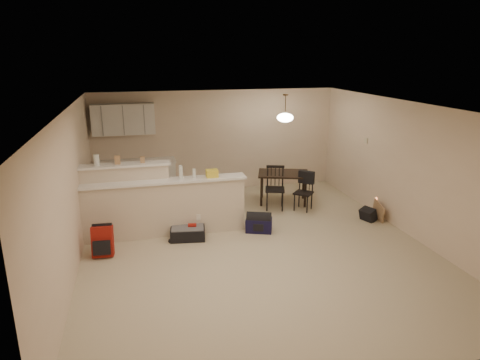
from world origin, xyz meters
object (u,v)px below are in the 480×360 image
object	(u,v)px
dining_table	(283,176)
pendant_lamp	(285,117)
navy_duffel	(259,225)
red_backpack	(103,241)
black_daypack	(368,215)
dining_chair_near	(275,188)
suitcase	(188,233)
dining_chair_far	(303,192)

from	to	relation	value
dining_table	pendant_lamp	bearing A→B (deg)	0.00
dining_table	navy_duffel	xyz separation A→B (m)	(-1.03, -1.53, -0.49)
red_backpack	navy_duffel	xyz separation A→B (m)	(2.88, 0.34, -0.13)
pendant_lamp	dining_table	bearing A→B (deg)	0.00
red_backpack	black_daypack	distance (m)	5.26
dining_table	pendant_lamp	xyz separation A→B (m)	(0.00, 0.00, 1.36)
dining_chair_near	suitcase	xyz separation A→B (m)	(-2.09, -1.16, -0.37)
red_backpack	dining_chair_far	bearing A→B (deg)	21.26
suitcase	black_daypack	world-z (taller)	black_daypack
dining_table	dining_chair_near	size ratio (longest dim) A/B	1.38
pendant_lamp	navy_duffel	distance (m)	2.61
red_backpack	black_daypack	bearing A→B (deg)	8.08
red_backpack	black_daypack	xyz separation A→B (m)	(5.25, 0.34, -0.13)
dining_chair_far	suitcase	bearing A→B (deg)	-118.21
dining_chair_near	navy_duffel	world-z (taller)	dining_chair_near
dining_chair_far	suitcase	world-z (taller)	dining_chair_far
dining_chair_near	dining_chair_far	world-z (taller)	dining_chair_near
dining_chair_near	black_daypack	world-z (taller)	dining_chair_near
pendant_lamp	suitcase	xyz separation A→B (m)	(-2.42, -1.53, -1.88)
dining_chair_near	black_daypack	bearing A→B (deg)	-16.86
pendant_lamp	navy_duffel	xyz separation A→B (m)	(-1.03, -1.53, -1.85)
pendant_lamp	dining_chair_far	xyz separation A→B (m)	(0.26, -0.60, -1.57)
dining_chair_far	black_daypack	xyz separation A→B (m)	(1.07, -0.93, -0.29)
pendant_lamp	black_daypack	distance (m)	2.75
red_backpack	navy_duffel	size ratio (longest dim) A/B	1.05
dining_chair_far	black_daypack	size ratio (longest dim) A/B	2.85
red_backpack	navy_duffel	distance (m)	2.91
dining_chair_near	red_backpack	size ratio (longest dim) A/B	1.83
suitcase	red_backpack	size ratio (longest dim) A/B	1.21
black_daypack	dining_chair_far	bearing A→B (deg)	27.77
red_backpack	dining_table	bearing A→B (deg)	29.87
pendant_lamp	navy_duffel	world-z (taller)	pendant_lamp
dining_table	black_daypack	distance (m)	2.09
pendant_lamp	dining_chair_near	world-z (taller)	pendant_lamp
navy_duffel	dining_table	bearing A→B (deg)	76.85
red_backpack	pendant_lamp	bearing A→B (deg)	29.87
pendant_lamp	red_backpack	bearing A→B (deg)	-154.49
suitcase	dining_table	bearing A→B (deg)	40.21
dining_table	navy_duffel	distance (m)	1.91
dining_table	black_daypack	bearing A→B (deg)	-30.54
pendant_lamp	dining_chair_far	world-z (taller)	pendant_lamp
navy_duffel	black_daypack	xyz separation A→B (m)	(2.36, 0.00, -0.01)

